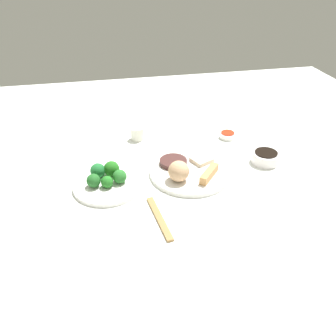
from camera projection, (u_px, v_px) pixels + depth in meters
tabletop at (197, 176)px, 1.29m from camera, size 2.20×2.20×0.02m
main_plate at (190, 172)px, 1.28m from camera, size 0.29×0.29×0.02m
rice_scoop at (179, 171)px, 1.20m from camera, size 0.07×0.07×0.07m
spring_roll at (209, 174)px, 1.23m from camera, size 0.09×0.10×0.03m
crab_rangoon_wonton at (202, 160)px, 1.32m from camera, size 0.09×0.09×0.01m
stir_fry_heap at (173, 162)px, 1.30m from camera, size 0.10×0.10×0.02m
broccoli_plate at (108, 185)px, 1.21m from camera, size 0.23×0.23×0.01m
broccoli_floret_0 at (120, 176)px, 1.20m from camera, size 0.05×0.05×0.05m
broccoli_floret_1 at (107, 182)px, 1.18m from camera, size 0.04×0.04×0.04m
broccoli_floret_2 at (112, 169)px, 1.23m from camera, size 0.05×0.05×0.05m
broccoli_floret_3 at (94, 181)px, 1.18m from camera, size 0.05×0.05×0.05m
broccoli_floret_4 at (98, 171)px, 1.23m from camera, size 0.05×0.05×0.05m
soy_sauce_bowl at (265, 158)px, 1.34m from camera, size 0.10×0.10×0.04m
soy_sauce_bowl_liquid at (266, 153)px, 1.33m from camera, size 0.08×0.08×0.00m
sauce_ramekin_sweet_and_sour at (228, 136)px, 1.51m from camera, size 0.07×0.07×0.02m
sauce_ramekin_sweet_and_sour_liquid at (228, 133)px, 1.50m from camera, size 0.06×0.06×0.00m
teacup at (137, 133)px, 1.49m from camera, size 0.06×0.06×0.05m
chopsticks_pair at (159, 218)px, 1.07m from camera, size 0.05×0.21×0.01m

